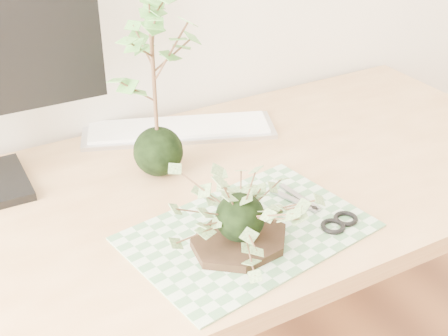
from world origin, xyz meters
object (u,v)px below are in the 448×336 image
at_px(maple_kokedama, 151,34).
at_px(keyboard, 179,129).
at_px(ivy_kokedama, 241,197).
at_px(desk, 200,228).

bearing_deg(maple_kokedama, keyboard, 51.75).
bearing_deg(ivy_kokedama, desk, 84.08).
bearing_deg(ivy_kokedama, maple_kokedama, 93.57).
xyz_separation_m(desk, ivy_kokedama, (-0.02, -0.19, 0.19)).
bearing_deg(keyboard, ivy_kokedama, -81.06).
xyz_separation_m(desk, maple_kokedama, (-0.04, 0.11, 0.39)).
relative_size(ivy_kokedama, keyboard, 0.66).
height_order(ivy_kokedama, maple_kokedama, maple_kokedama).
bearing_deg(keyboard, desk, -85.73).
bearing_deg(maple_kokedama, ivy_kokedama, -86.43).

